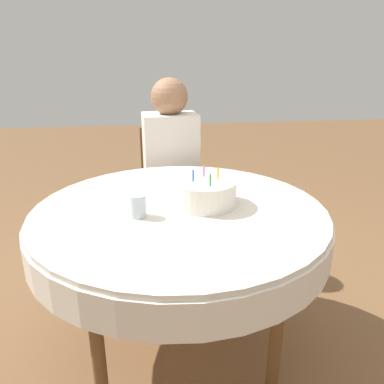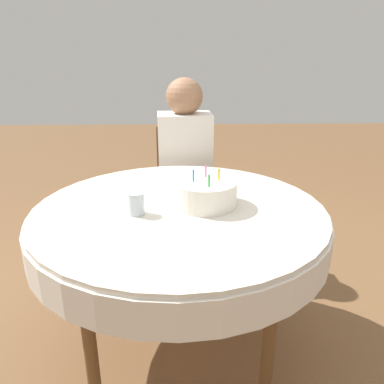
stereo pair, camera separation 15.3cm
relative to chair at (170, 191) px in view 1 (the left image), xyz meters
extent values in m
plane|color=brown|center=(-0.03, -0.91, -0.47)|extent=(12.00, 12.00, 0.00)
cylinder|color=silver|center=(-0.03, -0.91, 0.25)|extent=(1.20, 1.20, 0.02)
cylinder|color=silver|center=(-0.03, -0.91, 0.18)|extent=(1.22, 1.22, 0.13)
cylinder|color=brown|center=(-0.36, -1.24, -0.11)|extent=(0.05, 0.05, 0.71)
cylinder|color=brown|center=(0.30, -1.24, -0.11)|extent=(0.05, 0.05, 0.71)
cylinder|color=brown|center=(-0.36, -0.57, -0.11)|extent=(0.05, 0.05, 0.71)
cylinder|color=brown|center=(0.30, -0.57, -0.11)|extent=(0.05, 0.05, 0.71)
cube|color=brown|center=(0.00, -0.07, -0.06)|extent=(0.41, 0.41, 0.04)
cube|color=brown|center=(-0.01, 0.11, 0.18)|extent=(0.35, 0.05, 0.45)
cylinder|color=brown|center=(-0.15, -0.25, -0.27)|extent=(0.04, 0.04, 0.39)
cylinder|color=brown|center=(0.18, -0.22, -0.27)|extent=(0.04, 0.04, 0.39)
cylinder|color=brown|center=(-0.17, 0.09, -0.27)|extent=(0.04, 0.04, 0.39)
cylinder|color=brown|center=(0.16, 0.11, -0.27)|extent=(0.04, 0.04, 0.39)
cylinder|color=#9E7051|center=(-0.07, -0.24, -0.25)|extent=(0.09, 0.09, 0.42)
cylinder|color=#9E7051|center=(0.10, -0.23, -0.25)|extent=(0.09, 0.09, 0.42)
cube|color=silver|center=(0.00, -0.07, 0.24)|extent=(0.34, 0.26, 0.56)
sphere|color=#9E7051|center=(0.00, -0.07, 0.62)|extent=(0.22, 0.22, 0.22)
cylinder|color=white|center=(0.08, -0.89, 0.31)|extent=(0.26, 0.26, 0.11)
cylinder|color=gold|center=(0.14, -0.88, 0.39)|extent=(0.01, 0.01, 0.05)
cylinder|color=#D166B2|center=(0.09, -0.83, 0.39)|extent=(0.01, 0.01, 0.05)
cylinder|color=blue|center=(0.03, -0.89, 0.39)|extent=(0.01, 0.01, 0.05)
cylinder|color=green|center=(0.09, -0.95, 0.39)|extent=(0.01, 0.01, 0.05)
cylinder|color=silver|center=(-0.20, -0.97, 0.31)|extent=(0.07, 0.07, 0.09)
camera|label=1|loc=(-0.17, -2.32, 0.86)|focal=35.00mm
camera|label=2|loc=(-0.02, -2.33, 0.86)|focal=35.00mm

